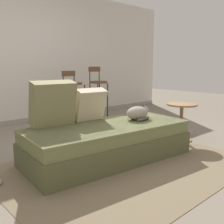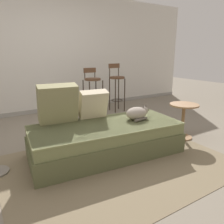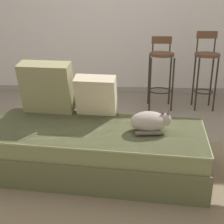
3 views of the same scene
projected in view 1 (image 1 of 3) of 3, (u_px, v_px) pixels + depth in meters
name	position (u px, v px, depth m)	size (l,w,h in m)	color
ground_plane	(88.00, 151.00, 3.42)	(16.00, 16.00, 0.00)	slate
wall_back_panel	(13.00, 54.00, 4.83)	(8.00, 0.10, 2.60)	silver
wall_baseboard_trim	(19.00, 121.00, 5.01)	(8.00, 0.02, 0.09)	gray
area_rug	(126.00, 165.00, 2.91)	(2.65, 1.95, 0.01)	#75664C
couch	(108.00, 142.00, 3.09)	(2.03, 1.04, 0.42)	brown
throw_pillow_corner	(53.00, 103.00, 2.95)	(0.52, 0.32, 0.52)	#847F56
throw_pillow_middle	(90.00, 104.00, 3.25)	(0.41, 0.29, 0.41)	beige
cat	(138.00, 113.00, 3.34)	(0.37, 0.28, 0.20)	gray
bar_stool_near_window	(73.00, 92.00, 4.85)	(0.34, 0.34, 1.00)	#2D2319
bar_stool_by_doorway	(98.00, 89.00, 5.25)	(0.34, 0.34, 1.08)	#2D2319
side_table	(181.00, 117.00, 3.85)	(0.44, 0.44, 0.55)	olive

